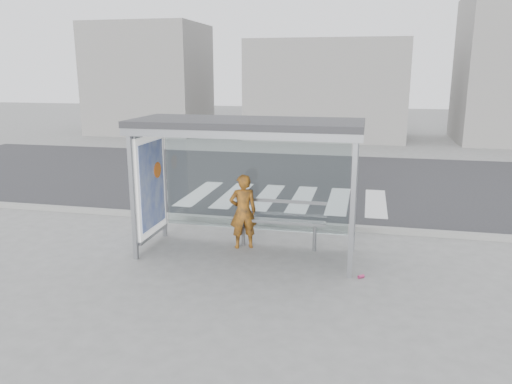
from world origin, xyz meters
The scene contains 10 objects.
ground centered at (0.00, 0.00, 0.00)m, with size 80.00×80.00×0.00m, color slate.
road centered at (0.00, 7.00, 0.00)m, with size 30.00×10.00×0.01m, color #28282A.
curb centered at (0.00, 1.95, 0.06)m, with size 30.00×0.18×0.12m, color gray.
crosswalk centered at (0.00, 4.50, 0.00)m, with size 5.55×3.00×0.00m.
bus_shelter centered at (-0.37, 0.06, 1.98)m, with size 4.25×1.65×2.62m.
building_left centered at (-10.00, 18.00, 3.00)m, with size 6.00×5.00×6.00m, color gray.
building_center centered at (0.00, 18.00, 2.50)m, with size 8.00×5.00×5.00m, color gray.
person centered at (-0.16, 0.36, 0.76)m, with size 0.55×0.36×1.52m, color #C84E12.
bench centered at (0.54, 0.50, 0.57)m, with size 1.87×0.32×0.97m.
soda_can centered at (2.20, -0.69, 0.03)m, with size 0.06×0.06×0.11m, color #CF3C75.
Camera 1 is at (2.17, -8.92, 3.50)m, focal length 35.00 mm.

